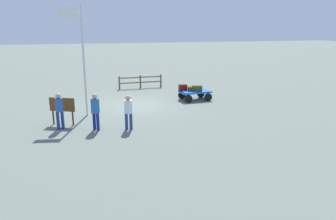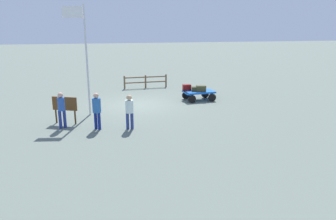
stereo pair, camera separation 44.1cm
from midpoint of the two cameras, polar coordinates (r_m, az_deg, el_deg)
name	(u,v)px [view 2 (the right image)]	position (r m, az deg, el deg)	size (l,w,h in m)	color
ground_plane	(139,105)	(19.20, -4.48, 0.93)	(120.00, 120.00, 0.00)	slate
luggage_cart	(198,93)	(20.28, 6.00, 2.90)	(1.97, 1.37, 0.58)	blue
suitcase_grey	(187,87)	(20.38, 3.93, 3.97)	(0.50, 0.29, 0.36)	maroon
suitcase_maroon	(201,88)	(20.18, 6.45, 3.78)	(0.65, 0.49, 0.35)	#3E3C1F
suitcase_tan	(196,89)	(20.18, 5.56, 3.69)	(0.62, 0.49, 0.27)	#37341C
worker_lead	(129,109)	(14.62, -5.93, 0.15)	(0.41, 0.41, 1.59)	navy
worker_trailing	(61,108)	(15.37, -17.42, 0.39)	(0.39, 0.39, 1.67)	navy
worker_supervisor	(97,108)	(14.79, -11.57, 0.36)	(0.53, 0.53, 1.68)	navy
flagpole	(84,51)	(16.96, -13.85, 10.08)	(1.09, 0.18, 5.56)	silver
signboard	(65,106)	(16.05, -16.93, 0.74)	(1.16, 0.53, 1.31)	#4C3319
wooden_fence	(146,81)	(24.09, -3.44, 5.17)	(3.23, 0.31, 0.95)	brown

